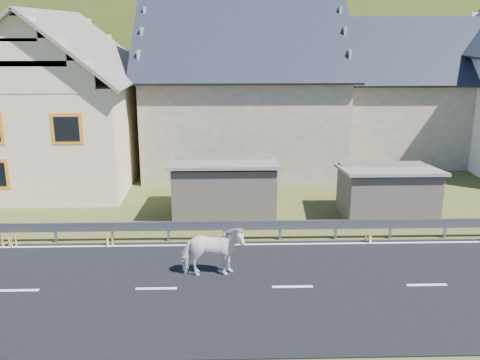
{
  "coord_description": "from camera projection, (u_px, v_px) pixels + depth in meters",
  "views": [
    {
      "loc": [
        -1.95,
        -14.19,
        7.42
      ],
      "look_at": [
        -1.47,
        2.64,
        2.57
      ],
      "focal_mm": 40.0,
      "sensor_mm": 36.0,
      "label": 1
    }
  ],
  "objects": [
    {
      "name": "ground",
      "position": [
        292.0,
        288.0,
        15.74
      ],
      "size": [
        160.0,
        160.0,
        0.0
      ],
      "primitive_type": "plane",
      "color": "#2F3E13",
      "rests_on": "ground"
    },
    {
      "name": "road",
      "position": [
        292.0,
        287.0,
        15.73
      ],
      "size": [
        60.0,
        7.0,
        0.04
      ],
      "primitive_type": "cube",
      "color": "black",
      "rests_on": "ground"
    },
    {
      "name": "lane_markings",
      "position": [
        292.0,
        287.0,
        15.72
      ],
      "size": [
        60.0,
        6.6,
        0.01
      ],
      "primitive_type": "cube",
      "color": "silver",
      "rests_on": "road"
    },
    {
      "name": "guardrail",
      "position": [
        280.0,
        225.0,
        19.12
      ],
      "size": [
        28.1,
        0.09,
        0.75
      ],
      "color": "#93969B",
      "rests_on": "ground"
    },
    {
      "name": "shed_left",
      "position": [
        224.0,
        189.0,
        21.62
      ],
      "size": [
        4.3,
        3.3,
        2.4
      ],
      "primitive_type": "cube",
      "color": "brown",
      "rests_on": "ground"
    },
    {
      "name": "shed_right",
      "position": [
        387.0,
        193.0,
        21.34
      ],
      "size": [
        3.8,
        2.9,
        2.2
      ],
      "primitive_type": "cube",
      "color": "brown",
      "rests_on": "ground"
    },
    {
      "name": "house_cream",
      "position": [
        58.0,
        92.0,
        25.78
      ],
      "size": [
        7.8,
        9.8,
        8.3
      ],
      "color": "beige",
      "rests_on": "ground"
    },
    {
      "name": "house_stone_a",
      "position": [
        242.0,
        80.0,
        28.83
      ],
      "size": [
        10.8,
        9.8,
        8.9
      ],
      "color": "tan",
      "rests_on": "ground"
    },
    {
      "name": "house_stone_b",
      "position": [
        412.0,
        83.0,
        31.13
      ],
      "size": [
        9.8,
        8.8,
        8.1
      ],
      "color": "tan",
      "rests_on": "ground"
    },
    {
      "name": "mountain",
      "position": [
        244.0,
        105.0,
        194.29
      ],
      "size": [
        440.0,
        280.0,
        260.0
      ],
      "primitive_type": "ellipsoid",
      "color": "#2E4012",
      "rests_on": "ground"
    },
    {
      "name": "horse",
      "position": [
        212.0,
        251.0,
        16.21
      ],
      "size": [
        0.99,
        1.96,
        1.61
      ],
      "primitive_type": "imported",
      "rotation": [
        0.0,
        0.0,
        1.64
      ],
      "color": "white",
      "rests_on": "road"
    }
  ]
}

